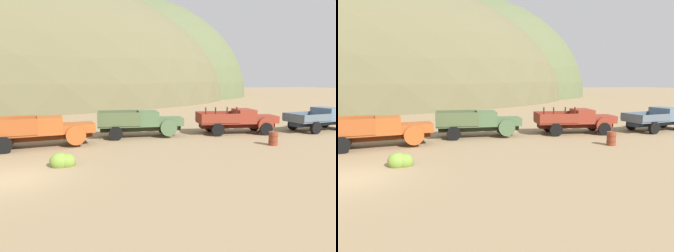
# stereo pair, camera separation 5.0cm
# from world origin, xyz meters

# --- Properties ---
(ground_plane) EXTENTS (300.00, 300.00, 0.00)m
(ground_plane) POSITION_xyz_m (0.00, 0.00, 0.00)
(ground_plane) COLOR #937A56
(hill_far_left) EXTENTS (70.07, 66.99, 53.67)m
(hill_far_left) POSITION_xyz_m (17.57, 74.55, 0.00)
(hill_far_left) COLOR #56603D
(hill_far_left) RESTS_ON ground
(truck_oxide_orange) EXTENTS (6.64, 2.63, 1.91)m
(truck_oxide_orange) POSITION_xyz_m (1.14, 6.43, 1.03)
(truck_oxide_orange) COLOR #51220D
(truck_oxide_orange) RESTS_ON ground
(truck_weathered_green) EXTENTS (6.32, 2.84, 1.91)m
(truck_weathered_green) POSITION_xyz_m (7.85, 7.91, 1.03)
(truck_weathered_green) COLOR #232B1B
(truck_weathered_green) RESTS_ON ground
(truck_rust_red) EXTENTS (6.42, 3.44, 2.16)m
(truck_rust_red) POSITION_xyz_m (15.43, 6.98, 1.00)
(truck_rust_red) COLOR #42140D
(truck_rust_red) RESTS_ON ground
(truck_chalk_blue) EXTENTS (6.31, 2.96, 1.89)m
(truck_chalk_blue) POSITION_xyz_m (22.79, 6.12, 1.00)
(truck_chalk_blue) COLOR #262D39
(truck_chalk_blue) RESTS_ON ground
(oil_drum_spare) EXTENTS (0.60, 0.60, 0.87)m
(oil_drum_spare) POSITION_xyz_m (14.79, 2.30, 0.44)
(oil_drum_spare) COLOR brown
(oil_drum_spare) RESTS_ON ground
(bush_front_left) EXTENTS (1.22, 0.84, 0.87)m
(bush_front_left) POSITION_xyz_m (2.05, 1.41, 0.23)
(bush_front_left) COLOR olive
(bush_front_left) RESTS_ON ground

